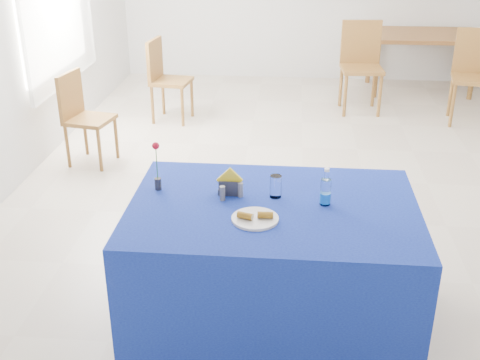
{
  "coord_description": "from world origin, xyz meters",
  "views": [
    {
      "loc": [
        -0.11,
        -4.98,
        2.28
      ],
      "look_at": [
        -0.38,
        -2.05,
        0.92
      ],
      "focal_mm": 45.0,
      "sensor_mm": 36.0,
      "label": 1
    }
  ],
  "objects_px": {
    "oak_table": "(422,39)",
    "chair_win_a": "(81,112)",
    "plate": "(255,219)",
    "chair_bg_right": "(474,69)",
    "blue_table": "(272,263)",
    "chair_bg_left": "(361,60)",
    "chair_win_b": "(164,74)",
    "water_bottle": "(325,193)"
  },
  "relations": [
    {
      "from": "plate",
      "to": "chair_bg_right",
      "type": "height_order",
      "value": "chair_bg_right"
    },
    {
      "from": "oak_table",
      "to": "chair_win_b",
      "type": "bearing_deg",
      "value": -154.53
    },
    {
      "from": "blue_table",
      "to": "chair_bg_right",
      "type": "height_order",
      "value": "chair_bg_right"
    },
    {
      "from": "water_bottle",
      "to": "chair_bg_left",
      "type": "height_order",
      "value": "chair_bg_left"
    },
    {
      "from": "chair_bg_right",
      "to": "chair_bg_left",
      "type": "bearing_deg",
      "value": 174.98
    },
    {
      "from": "plate",
      "to": "water_bottle",
      "type": "height_order",
      "value": "water_bottle"
    },
    {
      "from": "chair_win_a",
      "to": "chair_win_b",
      "type": "bearing_deg",
      "value": -10.72
    },
    {
      "from": "plate",
      "to": "blue_table",
      "type": "distance_m",
      "value": 0.44
    },
    {
      "from": "chair_win_b",
      "to": "plate",
      "type": "bearing_deg",
      "value": -153.21
    },
    {
      "from": "blue_table",
      "to": "water_bottle",
      "type": "xyz_separation_m",
      "value": [
        0.28,
        0.04,
        0.45
      ]
    },
    {
      "from": "chair_win_b",
      "to": "chair_win_a",
      "type": "bearing_deg",
      "value": 166.22
    },
    {
      "from": "plate",
      "to": "water_bottle",
      "type": "relative_size",
      "value": 1.16
    },
    {
      "from": "plate",
      "to": "chair_bg_left",
      "type": "xyz_separation_m",
      "value": [
        0.96,
        4.32,
        -0.17
      ]
    },
    {
      "from": "plate",
      "to": "water_bottle",
      "type": "xyz_separation_m",
      "value": [
        0.37,
        0.22,
        0.06
      ]
    },
    {
      "from": "water_bottle",
      "to": "blue_table",
      "type": "bearing_deg",
      "value": -172.5
    },
    {
      "from": "oak_table",
      "to": "chair_bg_right",
      "type": "bearing_deg",
      "value": -72.81
    },
    {
      "from": "oak_table",
      "to": "chair_win_a",
      "type": "distance_m",
      "value": 4.54
    },
    {
      "from": "chair_bg_right",
      "to": "chair_win_b",
      "type": "bearing_deg",
      "value": -165.92
    },
    {
      "from": "chair_bg_left",
      "to": "blue_table",
      "type": "bearing_deg",
      "value": -105.7
    },
    {
      "from": "plate",
      "to": "chair_bg_left",
      "type": "height_order",
      "value": "chair_bg_left"
    },
    {
      "from": "blue_table",
      "to": "chair_bg_right",
      "type": "distance_m",
      "value": 4.36
    },
    {
      "from": "water_bottle",
      "to": "chair_win_b",
      "type": "xyz_separation_m",
      "value": [
        -1.64,
        3.5,
        -0.3
      ]
    },
    {
      "from": "plate",
      "to": "chair_bg_right",
      "type": "relative_size",
      "value": 0.24
    },
    {
      "from": "chair_bg_right",
      "to": "chair_win_a",
      "type": "relative_size",
      "value": 1.18
    },
    {
      "from": "blue_table",
      "to": "chair_win_b",
      "type": "distance_m",
      "value": 3.8
    },
    {
      "from": "water_bottle",
      "to": "chair_bg_left",
      "type": "relative_size",
      "value": 0.21
    },
    {
      "from": "plate",
      "to": "chair_bg_left",
      "type": "distance_m",
      "value": 4.43
    },
    {
      "from": "oak_table",
      "to": "water_bottle",
      "type": "bearing_deg",
      "value": -106.1
    },
    {
      "from": "plate",
      "to": "blue_table",
      "type": "bearing_deg",
      "value": 63.7
    },
    {
      "from": "chair_win_a",
      "to": "chair_win_b",
      "type": "height_order",
      "value": "chair_win_b"
    },
    {
      "from": "chair_win_b",
      "to": "oak_table",
      "type": "bearing_deg",
      "value": -56.61
    },
    {
      "from": "blue_table",
      "to": "chair_bg_left",
      "type": "xyz_separation_m",
      "value": [
        0.87,
        4.14,
        0.22
      ]
    },
    {
      "from": "chair_win_a",
      "to": "chair_bg_left",
      "type": "bearing_deg",
      "value": -44.4
    },
    {
      "from": "chair_win_a",
      "to": "plate",
      "type": "bearing_deg",
      "value": -132.62
    },
    {
      "from": "plate",
      "to": "water_bottle",
      "type": "bearing_deg",
      "value": 30.33
    },
    {
      "from": "plate",
      "to": "chair_win_a",
      "type": "xyz_separation_m",
      "value": [
        -1.79,
        2.42,
        -0.26
      ]
    },
    {
      "from": "water_bottle",
      "to": "chair_win_a",
      "type": "relative_size",
      "value": 0.25
    },
    {
      "from": "plate",
      "to": "chair_bg_left",
      "type": "relative_size",
      "value": 0.24
    },
    {
      "from": "chair_bg_left",
      "to": "chair_win_a",
      "type": "height_order",
      "value": "chair_bg_left"
    },
    {
      "from": "plate",
      "to": "chair_bg_right",
      "type": "xyz_separation_m",
      "value": [
        2.17,
        4.01,
        -0.17
      ]
    },
    {
      "from": "water_bottle",
      "to": "oak_table",
      "type": "distance_m",
      "value": 5.18
    },
    {
      "from": "chair_bg_right",
      "to": "chair_win_b",
      "type": "xyz_separation_m",
      "value": [
        -3.44,
        -0.29,
        -0.06
      ]
    }
  ]
}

